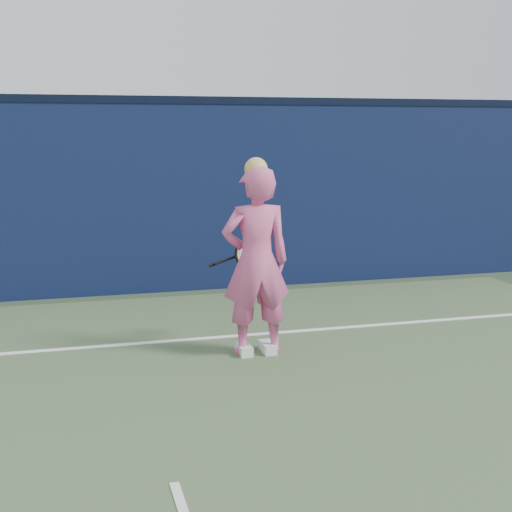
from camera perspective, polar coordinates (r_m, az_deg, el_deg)
name	(u,v)px	position (r m, az deg, el deg)	size (l,w,h in m)	color
backstop_wall	(109,200)	(9.65, -11.71, 4.41)	(24.00, 0.40, 2.50)	#0D1C3A
wall_cap	(105,100)	(9.62, -11.99, 12.14)	(24.00, 0.42, 0.10)	black
player	(256,261)	(6.84, 0.00, -0.41)	(0.67, 0.44, 1.91)	#E45895
racket	(244,255)	(7.27, -0.99, 0.12)	(0.54, 0.14, 0.29)	black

